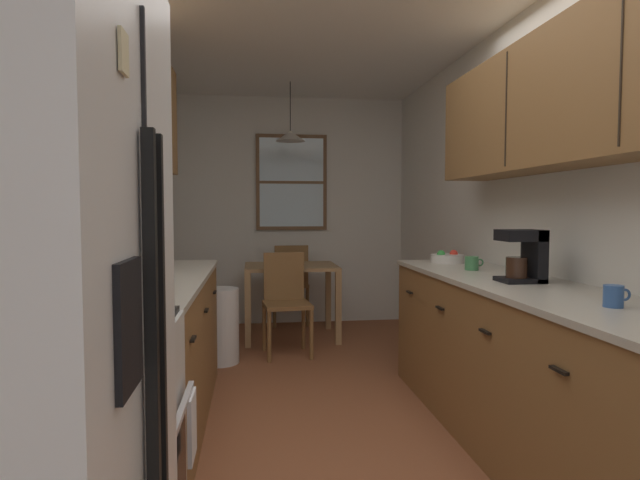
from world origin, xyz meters
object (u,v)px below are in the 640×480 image
(microwave_over_range, at_px, (27,77))
(mug_by_coffeemaker, at_px, (472,263))
(stove_range, at_px, (76,459))
(dining_chair_near, at_px, (286,298))
(trash_bin, at_px, (219,326))
(storage_canister, at_px, (118,277))
(fruit_bowl, at_px, (447,258))
(dining_table, at_px, (291,277))
(mug_spare, at_px, (614,296))
(coffee_maker, at_px, (525,254))
(table_serving_bowl, at_px, (280,262))
(dining_chair_far, at_px, (290,281))

(microwave_over_range, bearing_deg, mug_by_coffeemaker, 34.46)
(stove_range, xyz_separation_m, dining_chair_near, (0.87, 2.89, 0.03))
(trash_bin, distance_m, storage_canister, 2.18)
(microwave_over_range, bearing_deg, fruit_bowl, 42.24)
(microwave_over_range, bearing_deg, dining_table, 72.86)
(dining_chair_near, bearing_deg, mug_spare, -67.71)
(stove_range, xyz_separation_m, coffee_maker, (2.02, 0.86, 0.58))
(dining_chair_near, xyz_separation_m, fruit_bowl, (1.12, -0.98, 0.44))
(dining_chair_near, xyz_separation_m, storage_canister, (-0.87, -2.28, 0.49))
(mug_spare, xyz_separation_m, fruit_bowl, (-0.00, 1.78, -0.01))
(mug_spare, xyz_separation_m, table_serving_bowl, (-1.14, 3.37, -0.18))
(storage_canister, bearing_deg, table_serving_bowl, 73.51)
(trash_bin, bearing_deg, microwave_over_range, -98.73)
(dining_table, relative_size, table_serving_bowl, 4.70)
(dining_table, distance_m, dining_chair_far, 0.58)
(trash_bin, bearing_deg, dining_chair_far, 63.42)
(mug_spare, bearing_deg, dining_chair_near, 112.29)
(mug_spare, height_order, table_serving_bowl, mug_spare)
(stove_range, distance_m, trash_bin, 2.68)
(storage_canister, xyz_separation_m, table_serving_bowl, (0.86, 2.89, -0.22))
(microwave_over_range, xyz_separation_m, mug_spare, (2.11, 0.13, -0.75))
(microwave_over_range, relative_size, mug_spare, 5.28)
(dining_chair_far, relative_size, fruit_bowl, 3.74)
(table_serving_bowl, bearing_deg, mug_by_coffeemaker, -61.59)
(dining_chair_far, xyz_separation_m, table_serving_bowl, (-0.13, -0.53, 0.27))
(dining_chair_near, height_order, trash_bin, dining_chair_near)
(dining_chair_far, bearing_deg, table_serving_bowl, -103.99)
(mug_spare, bearing_deg, mug_by_coffeemaker, 91.03)
(storage_canister, distance_m, mug_spare, 2.06)
(storage_canister, distance_m, table_serving_bowl, 3.03)
(mug_spare, distance_m, table_serving_bowl, 3.56)
(dining_table, bearing_deg, trash_bin, -129.36)
(dining_chair_far, distance_m, table_serving_bowl, 0.61)
(dining_chair_near, relative_size, mug_spare, 8.05)
(dining_table, distance_m, coffee_maker, 2.84)
(dining_chair_far, height_order, fruit_bowl, fruit_bowl)
(mug_spare, relative_size, fruit_bowl, 0.46)
(storage_canister, xyz_separation_m, mug_spare, (2.00, -0.48, -0.05))
(table_serving_bowl, bearing_deg, fruit_bowl, -54.38)
(fruit_bowl, bearing_deg, mug_spare, -89.88)
(dining_chair_far, bearing_deg, dining_chair_near, -95.82)
(microwave_over_range, relative_size, table_serving_bowl, 3.04)
(mug_spare, height_order, fruit_bowl, fruit_bowl)
(dining_table, bearing_deg, dining_chair_near, -98.65)
(stove_range, height_order, fruit_bowl, stove_range)
(fruit_bowl, bearing_deg, dining_chair_near, 139.06)
(stove_range, distance_m, mug_spare, 2.05)
(microwave_over_range, distance_m, storage_canister, 0.94)
(microwave_over_range, bearing_deg, trash_bin, 81.27)
(storage_canister, relative_size, mug_spare, 1.62)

